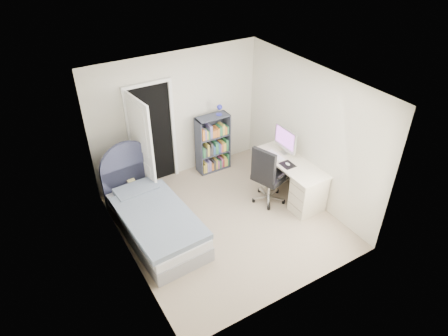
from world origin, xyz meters
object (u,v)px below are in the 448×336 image
floor_lamp (149,164)px  office_chair (267,173)px  bookcase (213,146)px  bed (153,218)px  nightstand (133,186)px  desk (289,176)px

floor_lamp → office_chair: (1.67, -1.39, 0.03)m
bookcase → office_chair: bookcase is taller
bed → floor_lamp: size_ratio=1.42×
bed → floor_lamp: (0.40, 1.08, 0.33)m
floor_lamp → bookcase: bearing=3.2°
nightstand → office_chair: 2.43m
nightstand → office_chair: office_chair is taller
desk → bed: bearing=172.8°
bed → office_chair: (2.07, -0.31, 0.35)m
bed → office_chair: 2.12m
nightstand → office_chair: size_ratio=0.46×
nightstand → bed: bearing=-90.2°
bed → office_chair: bearing=-8.5°
nightstand → desk: size_ratio=0.36×
bookcase → bed: bearing=-147.2°
bed → nightstand: bearing=89.8°
floor_lamp → bookcase: (1.41, 0.08, -0.07)m
bed → bookcase: bearing=32.8°
bookcase → desk: 1.68m
floor_lamp → desk: bearing=-32.8°
floor_lamp → office_chair: 2.18m
office_chair → nightstand: bearing=148.9°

